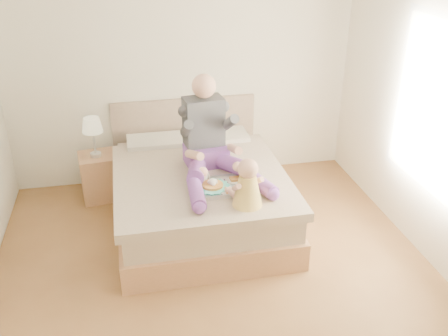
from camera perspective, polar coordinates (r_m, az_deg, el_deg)
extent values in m
cube|color=brown|center=(4.57, -0.75, -12.65)|extent=(4.00, 4.20, 0.01)
cube|color=white|center=(5.81, -4.85, 11.23)|extent=(4.00, 0.02, 2.70)
cube|color=white|center=(4.76, 22.96, 6.25)|extent=(0.02, 1.30, 1.60)
cube|color=white|center=(4.76, 22.91, 6.25)|extent=(0.01, 1.18, 1.48)
cube|color=#9F6F4A|center=(5.30, -2.85, -4.62)|extent=(1.68, 2.13, 0.28)
cube|color=tan|center=(5.17, -2.92, -2.16)|extent=(1.60, 2.05, 0.24)
cube|color=tan|center=(4.96, -2.69, -1.31)|extent=(1.70, 1.80, 0.09)
cube|color=beige|center=(5.72, -7.90, 2.70)|extent=(0.62, 0.40, 0.14)
cube|color=beige|center=(5.81, -0.41, 3.34)|extent=(0.62, 0.40, 0.14)
cube|color=#89725F|center=(6.09, -4.53, 3.48)|extent=(1.70, 0.08, 1.00)
cube|color=#9F6F4A|center=(5.84, -13.89, -0.90)|extent=(0.48, 0.44, 0.53)
cylinder|color=silver|center=(5.69, -14.44, 1.50)|extent=(0.12, 0.12, 0.04)
cylinder|color=silver|center=(5.63, -14.61, 2.84)|extent=(0.02, 0.02, 0.25)
cone|color=beige|center=(5.55, -14.86, 4.79)|extent=(0.22, 0.22, 0.16)
cube|color=#6E3B95|center=(5.14, -2.06, 1.49)|extent=(0.45, 0.38, 0.19)
cube|color=#35363C|center=(5.06, -2.35, 5.23)|extent=(0.42, 0.29, 0.52)
sphere|color=#E8AD91|center=(4.90, -2.32, 9.34)|extent=(0.24, 0.24, 0.24)
cylinder|color=#6E3B95|center=(4.87, -3.09, -0.14)|extent=(0.28, 0.58, 0.24)
cylinder|color=#6E3B95|center=(4.50, -3.20, -2.82)|extent=(0.16, 0.50, 0.13)
sphere|color=#6E3B95|center=(4.30, -2.85, -4.52)|extent=(0.12, 0.12, 0.12)
cylinder|color=#35363C|center=(4.86, -4.27, 4.53)|extent=(0.11, 0.32, 0.27)
cylinder|color=#E8AD91|center=(4.76, -3.41, 1.49)|extent=(0.16, 0.34, 0.18)
sphere|color=#E8AD91|center=(4.68, -2.44, -0.45)|extent=(0.10, 0.10, 0.10)
cylinder|color=#6E3B95|center=(4.97, 0.74, 0.45)|extent=(0.40, 0.57, 0.24)
cylinder|color=#6E3B95|center=(4.68, 3.95, -1.61)|extent=(0.28, 0.52, 0.13)
sphere|color=#6E3B95|center=(4.51, 5.62, -3.00)|extent=(0.12, 0.12, 0.12)
cylinder|color=#35363C|center=(4.98, 0.56, 5.16)|extent=(0.17, 0.34, 0.27)
cylinder|color=#E8AD91|center=(4.88, 1.24, 2.17)|extent=(0.09, 0.34, 0.18)
sphere|color=#E8AD91|center=(4.78, 1.54, 0.17)|extent=(0.10, 0.10, 0.10)
cube|color=silver|center=(4.71, -0.03, -2.23)|extent=(0.53, 0.43, 0.01)
cylinder|color=#41BBB0|center=(4.69, -1.33, -2.16)|extent=(0.30, 0.30, 0.02)
cylinder|color=#C08640|center=(4.68, -1.33, -1.95)|extent=(0.20, 0.20, 0.02)
cylinder|color=silver|center=(4.78, -2.43, -1.01)|extent=(0.09, 0.09, 0.10)
torus|color=silver|center=(4.79, -1.80, -0.91)|extent=(0.02, 0.07, 0.07)
cylinder|color=olive|center=(4.75, -2.44, -0.49)|extent=(0.08, 0.08, 0.01)
cylinder|color=silver|center=(4.80, 1.27, -1.43)|extent=(0.17, 0.17, 0.01)
cube|color=#C08640|center=(4.79, 1.27, -1.25)|extent=(0.10, 0.09, 0.02)
cylinder|color=silver|center=(4.61, 0.59, -2.74)|extent=(0.17, 0.17, 0.01)
ellipsoid|color=red|center=(4.59, 0.90, -2.61)|extent=(0.04, 0.04, 0.01)
cylinder|color=white|center=(4.78, 2.17, -0.78)|extent=(0.08, 0.08, 0.13)
cylinder|color=#C1851F|center=(4.78, 2.17, -0.81)|extent=(0.07, 0.07, 0.13)
cylinder|color=white|center=(4.64, 2.40, -2.34)|extent=(0.08, 0.08, 0.04)
cylinder|color=#451D09|center=(4.64, 2.40, -2.35)|extent=(0.07, 0.07, 0.03)
cone|color=gold|center=(4.38, 2.70, -2.55)|extent=(0.27, 0.27, 0.29)
sphere|color=#E8AD91|center=(4.28, 2.76, -0.07)|extent=(0.18, 0.18, 0.18)
cylinder|color=#E8AD91|center=(4.50, 1.18, -3.07)|extent=(0.10, 0.21, 0.07)
sphere|color=#E8AD91|center=(4.57, 0.43, -2.55)|extent=(0.06, 0.06, 0.06)
cylinder|color=#E8AD91|center=(4.31, 1.46, -2.21)|extent=(0.06, 0.15, 0.12)
cylinder|color=#E8AD91|center=(4.55, 2.24, -2.73)|extent=(0.15, 0.21, 0.07)
sphere|color=#E8AD91|center=(4.63, 1.60, -2.19)|extent=(0.06, 0.06, 0.06)
cylinder|color=#E8AD91|center=(4.42, 3.77, -1.50)|extent=(0.13, 0.15, 0.12)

